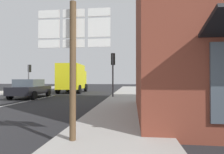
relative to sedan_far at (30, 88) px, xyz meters
The scene contains 8 objects.
ground_plane 1.27m from the sedan_far, ahead, with size 80.00×80.00×0.00m, color #232326.
sidewalk_right 7.86m from the sedan_far, 13.81° to the right, with size 2.78×44.00×0.14m, color #9E9B96.
lane_centre_stripe 4.07m from the sedan_far, 75.43° to the right, with size 0.16×12.00×0.01m, color silver.
sedan_far is the anchor object (origin of this frame).
delivery_truck 6.01m from the sedan_far, 75.78° to the left, with size 2.75×5.13×3.05m.
route_sign_post 11.78m from the sedan_far, 55.04° to the right, with size 1.66×0.14×3.20m.
traffic_light_near_right 6.78m from the sedan_far, ahead, with size 0.30×0.49×3.48m.
traffic_light_far_left 8.75m from the sedan_far, 121.63° to the left, with size 0.30×0.49×3.24m.
Camera 1 is at (7.02, -3.62, 1.48)m, focal length 29.10 mm.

